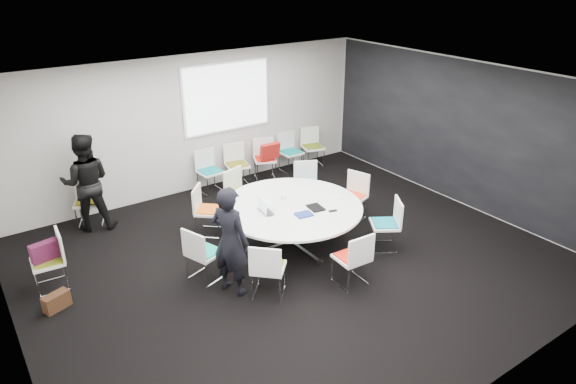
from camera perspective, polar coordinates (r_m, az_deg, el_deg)
room_shell at (r=7.81m, az=1.04°, el=1.49°), size 8.08×7.08×2.88m
conference_table at (r=8.57m, az=0.34°, el=-2.57°), size 2.37×2.37×0.73m
projection_screen at (r=10.83m, az=-6.76°, el=10.39°), size 1.90×0.03×1.35m
chair_ring_a at (r=9.62m, az=7.12°, el=-1.46°), size 0.57×0.58×0.88m
chair_ring_b at (r=10.04m, az=2.10°, el=-0.13°), size 0.61×0.61×0.88m
chair_ring_c at (r=9.75m, az=-5.27°, el=-0.99°), size 0.57×0.56×0.88m
chair_ring_d at (r=9.15m, az=-8.76°, el=-3.00°), size 0.64×0.64×0.88m
chair_ring_e at (r=7.90m, az=-9.23°, el=-7.77°), size 0.58×0.58×0.88m
chair_ring_f at (r=7.47m, az=-2.20°, el=-9.53°), size 0.64×0.64×0.88m
chair_ring_g at (r=7.75m, az=7.07°, el=-8.34°), size 0.48×0.47×0.88m
chair_ring_h at (r=8.74m, az=10.70°, el=-4.52°), size 0.62×0.63×0.88m
chair_back_a at (r=10.80m, az=-8.61°, el=1.42°), size 0.49×0.48×0.88m
chair_back_b at (r=11.07m, az=-5.64°, el=2.17°), size 0.54×0.53×0.88m
chair_back_c at (r=11.35m, az=-2.58°, el=2.86°), size 0.60×0.59×0.88m
chair_back_d at (r=11.76m, az=0.30°, el=3.66°), size 0.47×0.45×0.88m
chair_back_e at (r=12.11m, az=2.73°, el=4.25°), size 0.56×0.55×0.88m
chair_spare_left at (r=8.37m, az=-24.85°, el=-7.98°), size 0.48×0.49×0.88m
chair_person_back at (r=10.04m, az=-21.19°, el=-1.89°), size 0.60×0.59×0.88m
person_main at (r=7.30m, az=-6.43°, el=-5.43°), size 0.61×0.72×1.66m
person_back at (r=9.65m, az=-21.51°, el=1.00°), size 1.04×0.92×1.77m
laptop at (r=8.30m, az=-2.19°, el=-2.08°), size 0.25×0.37×0.03m
laptop_lid at (r=8.21m, az=-2.89°, el=-1.49°), size 0.05×0.30×0.22m
notebook_black at (r=8.41m, az=3.10°, el=-1.74°), size 0.26×0.33×0.02m
tablet_folio at (r=8.17m, az=1.77°, el=-2.51°), size 0.29×0.24×0.03m
papers_right at (r=9.00m, az=1.85°, el=0.04°), size 0.37×0.34×0.00m
papers_front at (r=8.82m, az=5.20°, el=-0.58°), size 0.32×0.24×0.00m
cup at (r=8.69m, az=-0.50°, el=-0.56°), size 0.08×0.08×0.09m
phone at (r=8.34m, az=5.01°, el=-2.11°), size 0.15×0.10×0.01m
maroon_bag at (r=8.20m, az=-25.37°, el=-5.96°), size 0.42×0.21×0.28m
brown_bag at (r=7.95m, az=-24.33°, el=-11.01°), size 0.39×0.27×0.24m
red_jacket at (r=11.02m, az=-2.02°, el=4.55°), size 0.45×0.18×0.36m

